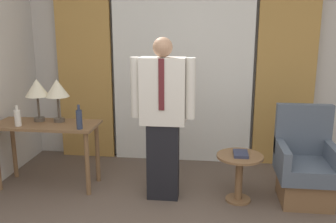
{
  "coord_description": "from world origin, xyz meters",
  "views": [
    {
      "loc": [
        0.38,
        -1.93,
        1.84
      ],
      "look_at": [
        -0.03,
        1.57,
        0.98
      ],
      "focal_mm": 40.0,
      "sensor_mm": 36.0,
      "label": 1
    }
  ],
  "objects": [
    {
      "name": "curtain_drape_right",
      "position": [
        1.3,
        2.87,
        1.29
      ],
      "size": [
        0.72,
        0.06,
        2.58
      ],
      "color": "#B28442",
      "rests_on": "ground_plane"
    },
    {
      "name": "table_lamp_right",
      "position": [
        -1.31,
        1.96,
        1.1
      ],
      "size": [
        0.26,
        0.26,
        0.48
      ],
      "color": "#4C4238",
      "rests_on": "desk"
    },
    {
      "name": "curtain_drape_left",
      "position": [
        -1.3,
        2.87,
        1.29
      ],
      "size": [
        0.72,
        0.06,
        2.58
      ],
      "color": "#B28442",
      "rests_on": "ground_plane"
    },
    {
      "name": "book",
      "position": [
        0.7,
        1.74,
        0.52
      ],
      "size": [
        0.14,
        0.22,
        0.03
      ],
      "color": "#2D334C",
      "rests_on": "side_table"
    },
    {
      "name": "armchair",
      "position": [
        1.37,
        1.84,
        0.35
      ],
      "size": [
        0.58,
        0.6,
        0.99
      ],
      "color": "brown",
      "rests_on": "ground_plane"
    },
    {
      "name": "bottle_by_lamp",
      "position": [
        -0.98,
        1.7,
        0.84
      ],
      "size": [
        0.06,
        0.06,
        0.26
      ],
      "color": "#2D3851",
      "rests_on": "desk"
    },
    {
      "name": "bottle_near_edge",
      "position": [
        -1.67,
        1.73,
        0.83
      ],
      "size": [
        0.07,
        0.07,
        0.23
      ],
      "color": "silver",
      "rests_on": "desk"
    },
    {
      "name": "desk",
      "position": [
        -1.42,
        1.87,
        0.61
      ],
      "size": [
        1.14,
        0.48,
        0.74
      ],
      "color": "brown",
      "rests_on": "ground_plane"
    },
    {
      "name": "table_lamp_left",
      "position": [
        -1.54,
        1.96,
        1.1
      ],
      "size": [
        0.26,
        0.26,
        0.48
      ],
      "color": "#4C4238",
      "rests_on": "desk"
    },
    {
      "name": "wall_back",
      "position": [
        0.0,
        3.0,
        1.35
      ],
      "size": [
        10.0,
        0.06,
        2.7
      ],
      "color": "beige",
      "rests_on": "ground_plane"
    },
    {
      "name": "side_table",
      "position": [
        0.69,
        1.74,
        0.34
      ],
      "size": [
        0.48,
        0.48,
        0.5
      ],
      "color": "brown",
      "rests_on": "ground_plane"
    },
    {
      "name": "person",
      "position": [
        -0.1,
        1.72,
        0.91
      ],
      "size": [
        0.65,
        0.21,
        1.69
      ],
      "color": "black",
      "rests_on": "ground_plane"
    },
    {
      "name": "curtain_sheer_center",
      "position": [
        0.0,
        2.87,
        1.29
      ],
      "size": [
        1.79,
        0.06,
        2.58
      ],
      "color": "white",
      "rests_on": "ground_plane"
    }
  ]
}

